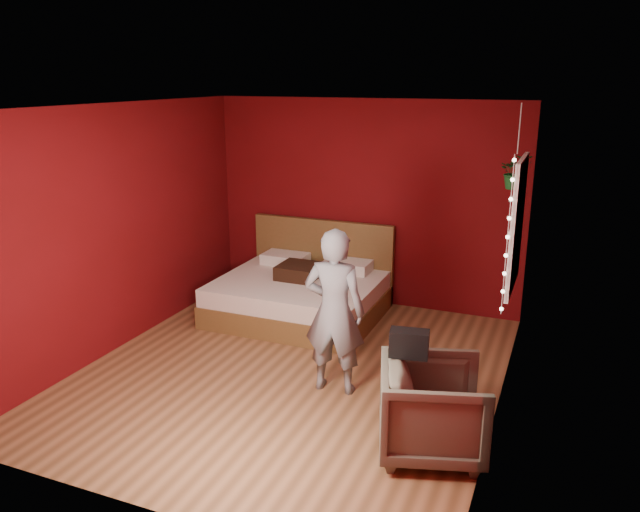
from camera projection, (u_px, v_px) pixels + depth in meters
The scene contains 10 objects.
floor at pixel (291, 372), 6.27m from camera, with size 4.50×4.50×0.00m, color brown.
room_walls at pixel (289, 208), 5.80m from camera, with size 4.04×4.54×2.62m.
window at pixel (517, 225), 5.93m from camera, with size 0.05×0.97×1.27m.
fairy_lights at pixel (508, 237), 5.47m from camera, with size 0.04×0.04×1.45m.
bed at pixel (302, 293), 7.69m from camera, with size 1.93×1.64×1.06m.
person at pixel (334, 312), 5.71m from camera, with size 0.57×0.38×1.57m, color slate.
armchair at pixel (433, 409), 4.84m from camera, with size 0.79×0.81×0.74m, color #585445.
handbag at pixel (409, 343), 4.88m from camera, with size 0.30×0.15×0.22m, color black.
throw_pillow at pixel (299, 271), 7.60m from camera, with size 0.47×0.47×0.17m, color black.
hanging_plant at pixel (516, 172), 6.44m from camera, with size 0.39×0.36×0.87m.
Camera 1 is at (2.43, -5.15, 2.87)m, focal length 35.00 mm.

